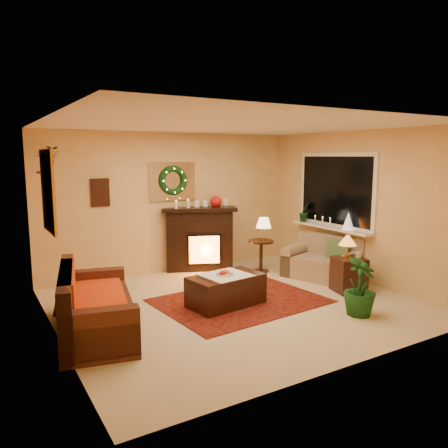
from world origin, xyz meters
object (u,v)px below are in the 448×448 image
sofa (96,298)px  side_table_round (261,255)px  end_table_square (349,275)px  coffee_table (226,292)px  fireplace (199,241)px  loveseat (322,256)px

sofa → side_table_round: bearing=33.1°
sofa → end_table_square: size_ratio=3.39×
end_table_square → coffee_table: bearing=168.2°
fireplace → side_table_round: (0.92, -0.75, -0.22)m
fireplace → side_table_round: bearing=-16.0°
loveseat → sofa: bearing=165.8°
fireplace → side_table_round: size_ratio=2.05×
fireplace → coffee_table: fireplace is taller
loveseat → side_table_round: size_ratio=2.14×
fireplace → coffee_table: size_ratio=1.15×
coffee_table → end_table_square: bearing=-19.6°
side_table_round → coffee_table: (-1.53, -1.28, -0.12)m
sofa → coffee_table: (1.87, 0.01, -0.22)m
loveseat → side_table_round: loveseat is taller
side_table_round → coffee_table: size_ratio=0.56×
loveseat → end_table_square: (-0.16, -0.78, -0.15)m
end_table_square → sofa: bearing=174.0°
fireplace → coffee_table: 2.15m
sofa → coffee_table: sofa is taller
sofa → coffee_table: bearing=12.7°
end_table_square → coffee_table: (-2.05, 0.43, -0.06)m
coffee_table → sofa: bearing=172.6°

